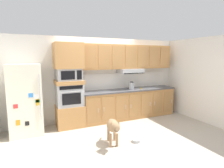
% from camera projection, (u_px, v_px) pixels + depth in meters
% --- Properties ---
extents(ground_plane, '(9.60, 9.60, 0.00)m').
position_uv_depth(ground_plane, '(112.00, 130.00, 4.92)').
color(ground_plane, '#B2A899').
extents(back_kitchen_wall, '(6.20, 0.12, 2.50)m').
position_uv_depth(back_kitchen_wall, '(98.00, 79.00, 5.74)').
color(back_kitchen_wall, silver).
rests_on(back_kitchen_wall, ground).
extents(side_panel_right, '(0.12, 7.10, 2.50)m').
position_uv_depth(side_panel_right, '(192.00, 79.00, 5.87)').
color(side_panel_right, white).
rests_on(side_panel_right, ground).
extents(refrigerator, '(0.76, 0.73, 1.76)m').
position_uv_depth(refrigerator, '(25.00, 100.00, 4.58)').
color(refrigerator, silver).
rests_on(refrigerator, ground).
extents(oven_base_cabinet, '(0.74, 0.62, 0.60)m').
position_uv_depth(oven_base_cabinet, '(70.00, 116.00, 5.17)').
color(oven_base_cabinet, '#B77F47').
rests_on(oven_base_cabinet, ground).
extents(built_in_oven, '(0.70, 0.62, 0.60)m').
position_uv_depth(built_in_oven, '(69.00, 95.00, 5.08)').
color(built_in_oven, '#A8AAAF').
rests_on(built_in_oven, oven_base_cabinet).
extents(appliance_mid_shelf, '(0.74, 0.62, 0.10)m').
position_uv_depth(appliance_mid_shelf, '(69.00, 82.00, 5.03)').
color(appliance_mid_shelf, '#B77F47').
rests_on(appliance_mid_shelf, built_in_oven).
extents(microwave, '(0.64, 0.54, 0.32)m').
position_uv_depth(microwave, '(69.00, 74.00, 5.00)').
color(microwave, '#A8AAAF').
rests_on(microwave, appliance_mid_shelf).
extents(appliance_upper_cabinet, '(0.74, 0.62, 0.68)m').
position_uv_depth(appliance_upper_cabinet, '(68.00, 56.00, 4.93)').
color(appliance_upper_cabinet, '#B77F47').
rests_on(appliance_upper_cabinet, microwave).
extents(lower_cabinet_run, '(3.06, 0.63, 0.88)m').
position_uv_depth(lower_cabinet_run, '(130.00, 104.00, 5.91)').
color(lower_cabinet_run, '#B77F47').
rests_on(lower_cabinet_run, ground).
extents(countertop_slab, '(3.10, 0.64, 0.04)m').
position_uv_depth(countertop_slab, '(130.00, 90.00, 5.85)').
color(countertop_slab, '#4C4C51').
rests_on(countertop_slab, lower_cabinet_run).
extents(backsplash_panel, '(3.10, 0.02, 0.50)m').
position_uv_depth(backsplash_panel, '(125.00, 80.00, 6.07)').
color(backsplash_panel, silver).
rests_on(backsplash_panel, countertop_slab).
extents(upper_cabinet_with_hood, '(3.06, 0.48, 0.88)m').
position_uv_depth(upper_cabinet_with_hood, '(128.00, 58.00, 5.82)').
color(upper_cabinet_with_hood, '#B77F47').
rests_on(upper_cabinet_with_hood, backsplash_panel).
extents(screwdriver, '(0.14, 0.12, 0.03)m').
position_uv_depth(screwdriver, '(142.00, 88.00, 5.90)').
color(screwdriver, yellow).
rests_on(screwdriver, countertop_slab).
extents(electric_kettle, '(0.17, 0.17, 0.24)m').
position_uv_depth(electric_kettle, '(132.00, 86.00, 5.80)').
color(electric_kettle, '#A8AAAF').
rests_on(electric_kettle, countertop_slab).
extents(dog, '(0.36, 0.82, 0.62)m').
position_uv_depth(dog, '(113.00, 127.00, 4.02)').
color(dog, '#997551').
rests_on(dog, ground).
extents(dog_food_bowl, '(0.20, 0.20, 0.06)m').
position_uv_depth(dog_food_bowl, '(136.00, 140.00, 4.23)').
color(dog_food_bowl, '#B2B7BC').
rests_on(dog_food_bowl, ground).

